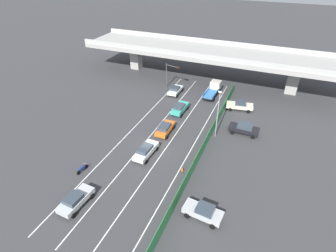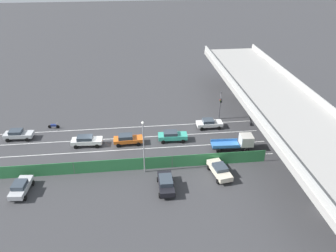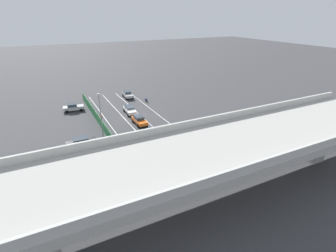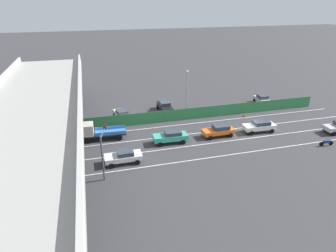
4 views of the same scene
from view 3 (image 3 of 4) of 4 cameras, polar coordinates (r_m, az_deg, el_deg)
ground_plane at (r=53.30m, az=-7.97°, el=2.09°), size 300.00×300.00×0.00m
lane_line_left_edge at (r=51.74m, az=-1.06°, el=1.66°), size 0.14×43.79×0.01m
lane_line_mid_left at (r=50.45m, az=-4.64°, el=0.98°), size 0.14×43.79×0.01m
lane_line_mid_right at (r=49.37m, az=-8.38°, el=0.27°), size 0.14×43.79×0.01m
lane_line_right_edge at (r=48.51m, az=-12.27°, el=-0.47°), size 0.14×43.79×0.01m
elevated_overpass at (r=28.27m, az=10.45°, el=-5.49°), size 55.30×11.31×7.40m
green_fence at (r=47.80m, az=-14.40°, el=0.17°), size 0.10×39.89×1.88m
car_sedan_white at (r=54.62m, az=-8.50°, el=3.63°), size 2.10×4.70×1.64m
car_taxi_orange at (r=49.05m, az=-6.38°, el=1.36°), size 2.00×4.48×1.62m
car_sedan_silver at (r=65.48m, az=-8.94°, el=6.98°), size 2.21×4.53×1.61m
car_taxi_teal at (r=43.15m, az=-2.90°, el=-1.72°), size 2.10×4.59×1.65m
car_hatchback_white at (r=39.40m, az=5.82°, el=-4.53°), size 2.06×4.32×1.56m
flatbed_truck_blue at (r=33.98m, az=-1.83°, el=-8.68°), size 2.45×6.20×2.37m
motorcycle at (r=62.16m, az=-4.89°, el=5.86°), size 0.60×1.95×0.93m
parked_wagon_silver at (r=59.12m, az=-20.31°, el=3.95°), size 4.40×2.27×1.68m
parked_sedan_dark at (r=42.43m, az=-18.68°, el=-3.45°), size 4.64×2.09×1.72m
parked_sedan_cream at (r=36.25m, az=-13.57°, el=-7.77°), size 4.91×2.65×1.62m
traffic_light at (r=37.47m, az=10.07°, el=-1.52°), size 3.46×1.10×5.17m
street_lamp at (r=43.80m, az=-14.79°, el=3.16°), size 0.60×0.36×7.72m
traffic_cone at (r=54.33m, az=-14.57°, el=2.32°), size 0.47×0.47×0.66m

